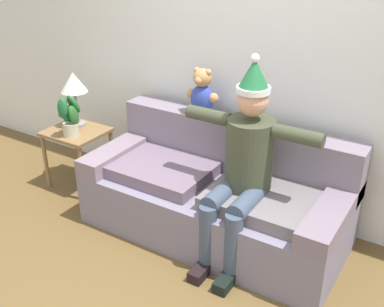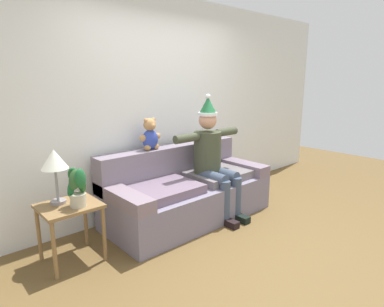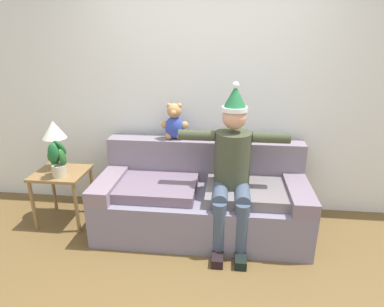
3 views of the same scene
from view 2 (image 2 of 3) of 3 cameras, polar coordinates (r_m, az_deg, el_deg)
ground_plane at (r=3.53m, az=10.26°, el=-15.76°), size 10.00×10.00×0.00m
back_wall at (r=4.23m, az=-5.89°, el=8.39°), size 7.00×0.10×2.70m
couch at (r=4.04m, az=-1.04°, el=-6.63°), size 2.05×0.92×0.86m
person_seated at (r=3.98m, az=3.66°, el=-0.43°), size 1.02×0.77×1.51m
teddy_bear at (r=3.88m, az=-7.37°, el=3.17°), size 0.29×0.17×0.38m
side_table at (r=3.25m, az=-20.73°, el=-9.91°), size 0.52×0.47×0.56m
table_lamp at (r=3.16m, az=-23.05°, el=-1.36°), size 0.24×0.24×0.51m
potted_plant at (r=3.07m, az=-19.59°, el=-5.54°), size 0.21×0.24×0.38m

